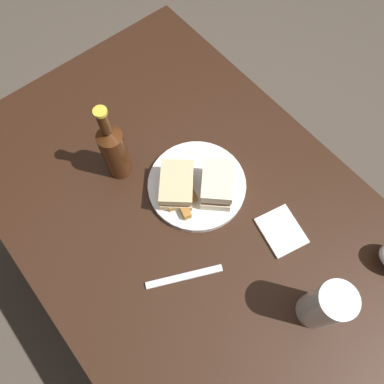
# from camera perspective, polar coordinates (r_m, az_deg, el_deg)

# --- Properties ---
(ground_plane) EXTENTS (6.00, 6.00, 0.00)m
(ground_plane) POSITION_cam_1_polar(r_m,az_deg,el_deg) (1.69, -0.42, -12.24)
(ground_plane) COLOR #4C4238
(dining_table) EXTENTS (1.20, 0.80, 0.77)m
(dining_table) POSITION_cam_1_polar(r_m,az_deg,el_deg) (1.31, -0.54, -8.70)
(dining_table) COLOR black
(dining_table) RESTS_ON ground
(plate) EXTENTS (0.25, 0.25, 0.02)m
(plate) POSITION_cam_1_polar(r_m,az_deg,el_deg) (0.96, 0.73, 1.07)
(plate) COLOR white
(plate) RESTS_ON dining_table
(sandwich_half_left) EXTENTS (0.14, 0.13, 0.06)m
(sandwich_half_left) POSITION_cam_1_polar(r_m,az_deg,el_deg) (0.92, -2.31, 1.03)
(sandwich_half_left) COLOR #CCB284
(sandwich_half_left) RESTS_ON plate
(sandwich_half_right) EXTENTS (0.13, 0.13, 0.07)m
(sandwich_half_right) POSITION_cam_1_polar(r_m,az_deg,el_deg) (0.91, 3.78, 1.06)
(sandwich_half_right) COLOR beige
(sandwich_half_right) RESTS_ON plate
(potato_wedge_front) EXTENTS (0.05, 0.03, 0.02)m
(potato_wedge_front) POSITION_cam_1_polar(r_m,az_deg,el_deg) (0.91, -1.16, -2.67)
(potato_wedge_front) COLOR #AD702D
(potato_wedge_front) RESTS_ON plate
(potato_wedge_middle) EXTENTS (0.04, 0.03, 0.02)m
(potato_wedge_middle) POSITION_cam_1_polar(r_m,az_deg,el_deg) (0.92, -3.13, -1.59)
(potato_wedge_middle) COLOR #B77F33
(potato_wedge_middle) RESTS_ON plate
(potato_wedge_back) EXTENTS (0.04, 0.03, 0.02)m
(potato_wedge_back) POSITION_cam_1_polar(r_m,az_deg,el_deg) (0.93, -0.21, -0.31)
(potato_wedge_back) COLOR #AD702D
(potato_wedge_back) RESTS_ON plate
(potato_wedge_left_edge) EXTENTS (0.02, 0.06, 0.02)m
(potato_wedge_left_edge) POSITION_cam_1_polar(r_m,az_deg,el_deg) (0.93, 2.97, -0.64)
(potato_wedge_left_edge) COLOR #AD702D
(potato_wedge_left_edge) RESTS_ON plate
(pint_glass) EXTENTS (0.08, 0.08, 0.17)m
(pint_glass) POSITION_cam_1_polar(r_m,az_deg,el_deg) (0.85, 19.21, -16.03)
(pint_glass) COLOR white
(pint_glass) RESTS_ON dining_table
(cider_bottle) EXTENTS (0.06, 0.06, 0.25)m
(cider_bottle) POSITION_cam_1_polar(r_m,az_deg,el_deg) (0.92, -11.71, 6.30)
(cider_bottle) COLOR #47230F
(cider_bottle) RESTS_ON dining_table
(napkin) EXTENTS (0.13, 0.11, 0.01)m
(napkin) POSITION_cam_1_polar(r_m,az_deg,el_deg) (0.94, 13.35, -5.72)
(napkin) COLOR silver
(napkin) RESTS_ON dining_table
(fork) EXTENTS (0.09, 0.17, 0.01)m
(fork) POSITION_cam_1_polar(r_m,az_deg,el_deg) (0.89, -1.17, -12.68)
(fork) COLOR silver
(fork) RESTS_ON dining_table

